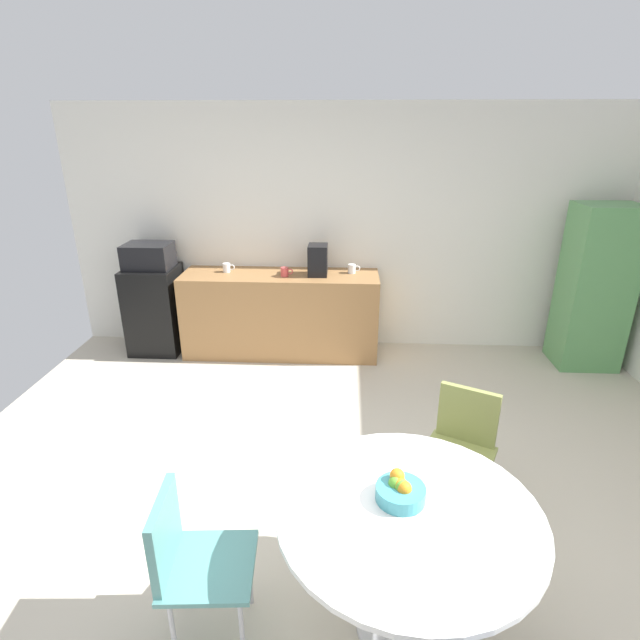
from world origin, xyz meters
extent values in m
plane|color=beige|center=(0.00, 0.00, 0.00)|extent=(6.00, 6.00, 0.00)
cube|color=white|center=(0.00, 3.00, 1.30)|extent=(6.00, 0.10, 2.60)
cube|color=#9E7042|center=(-0.67, 2.65, 0.45)|extent=(2.09, 0.60, 0.90)
cube|color=black|center=(-2.06, 2.65, 0.47)|extent=(0.54, 0.54, 0.95)
cube|color=black|center=(-2.06, 2.65, 1.08)|extent=(0.48, 0.38, 0.26)
cube|color=#599959|center=(2.55, 2.55, 0.84)|extent=(0.60, 0.50, 1.67)
cylinder|color=silver|center=(0.34, -0.59, 0.01)|extent=(0.44, 0.44, 0.03)
cylinder|color=silver|center=(0.34, -0.59, 0.39)|extent=(0.08, 0.08, 0.72)
cylinder|color=white|center=(0.34, -0.59, 0.74)|extent=(1.21, 1.21, 0.03)
cylinder|color=silver|center=(-0.44, -0.49, 0.21)|extent=(0.02, 0.02, 0.42)
cylinder|color=silver|center=(-0.41, -0.80, 0.21)|extent=(0.02, 0.02, 0.42)
cylinder|color=silver|center=(-0.75, -0.51, 0.21)|extent=(0.02, 0.02, 0.42)
cylinder|color=silver|center=(-0.73, -0.83, 0.21)|extent=(0.02, 0.02, 0.42)
cube|color=teal|center=(-0.58, -0.66, 0.44)|extent=(0.45, 0.45, 0.03)
cube|color=teal|center=(-0.77, -0.67, 0.64)|extent=(0.07, 0.38, 0.38)
cylinder|color=silver|center=(0.82, 0.03, 0.21)|extent=(0.02, 0.02, 0.42)
cylinder|color=silver|center=(0.54, 0.17, 0.21)|extent=(0.02, 0.02, 0.42)
cylinder|color=silver|center=(0.96, 0.31, 0.21)|extent=(0.02, 0.02, 0.42)
cylinder|color=silver|center=(0.68, 0.45, 0.21)|extent=(0.02, 0.02, 0.42)
cube|color=#8C934C|center=(0.75, 0.24, 0.44)|extent=(0.56, 0.56, 0.03)
cube|color=#8C934C|center=(0.83, 0.41, 0.64)|extent=(0.36, 0.20, 0.38)
cylinder|color=teal|center=(0.31, -0.52, 0.79)|extent=(0.23, 0.23, 0.07)
sphere|color=#66B233|center=(0.28, -0.50, 0.83)|extent=(0.07, 0.07, 0.07)
sphere|color=#66B233|center=(0.31, -0.52, 0.83)|extent=(0.07, 0.07, 0.07)
sphere|color=orange|center=(0.32, -0.53, 0.83)|extent=(0.07, 0.07, 0.07)
sphere|color=orange|center=(0.30, -0.51, 0.83)|extent=(0.07, 0.07, 0.07)
sphere|color=orange|center=(0.29, -0.47, 0.85)|extent=(0.07, 0.07, 0.07)
cylinder|color=white|center=(0.09, 2.74, 0.95)|extent=(0.08, 0.08, 0.09)
torus|color=white|center=(0.15, 2.74, 0.95)|extent=(0.06, 0.01, 0.06)
cylinder|color=#D84C4C|center=(-0.61, 2.58, 0.95)|extent=(0.08, 0.08, 0.09)
torus|color=#D84C4C|center=(-0.55, 2.58, 0.95)|extent=(0.06, 0.01, 0.06)
cylinder|color=white|center=(-1.25, 2.71, 0.95)|extent=(0.08, 0.08, 0.09)
torus|color=white|center=(-1.19, 2.71, 0.95)|extent=(0.06, 0.01, 0.06)
cube|color=black|center=(-0.26, 2.65, 1.06)|extent=(0.20, 0.24, 0.32)
camera|label=1|loc=(0.03, -2.38, 2.38)|focal=27.90mm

